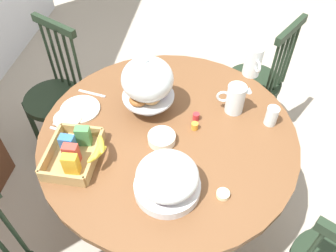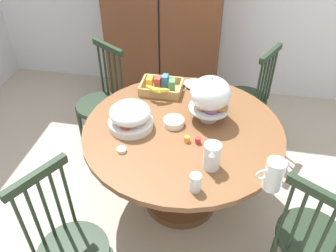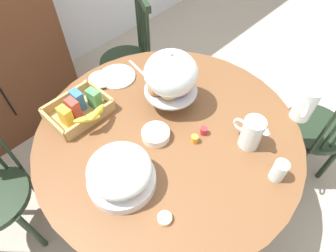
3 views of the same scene
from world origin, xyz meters
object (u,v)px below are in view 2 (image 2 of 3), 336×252
object	(u,v)px
china_plate_small	(194,84)
drinking_glass	(195,183)
butter_dish	(122,150)
windsor_chair_by_cabinet	(309,240)
windsor_chair_facing_door	(247,100)
windsor_chair_far_side	(102,104)
milk_pitcher	(212,157)
orange_juice_pitcher	(273,176)
pastry_stand_with_dome	(210,95)
fruit_platter_covered	(130,116)
windsor_chair_near_window	(71,250)
cereal_basket	(161,87)
cereal_bowl	(174,122)
wooden_armoire	(165,12)
dining_table	(182,148)
china_plate_large	(204,89)

from	to	relation	value
china_plate_small	drinking_glass	world-z (taller)	drinking_glass
drinking_glass	butter_dish	size ratio (longest dim) A/B	1.83
drinking_glass	butter_dish	bearing A→B (deg)	155.10
windsor_chair_by_cabinet	butter_dish	distance (m)	1.22
windsor_chair_facing_door	windsor_chair_far_side	xyz separation A→B (m)	(-1.26, -0.31, 0.00)
windsor_chair_far_side	china_plate_small	size ratio (longest dim) A/B	6.50
windsor_chair_far_side	milk_pitcher	xyz separation A→B (m)	(1.02, -0.88, 0.36)
windsor_chair_facing_door	orange_juice_pitcher	xyz separation A→B (m)	(0.10, -1.29, 0.37)
windsor_chair_far_side	butter_dish	distance (m)	1.02
windsor_chair_far_side	orange_juice_pitcher	bearing A→B (deg)	-35.79
pastry_stand_with_dome	fruit_platter_covered	bearing A→B (deg)	-159.75
drinking_glass	windsor_chair_near_window	bearing A→B (deg)	-153.83
cereal_basket	cereal_bowl	distance (m)	0.42
wooden_armoire	windsor_chair_far_side	distance (m)	1.11
windsor_chair_facing_door	drinking_glass	distance (m)	1.46
milk_pitcher	windsor_chair_far_side	bearing A→B (deg)	139.12
fruit_platter_covered	dining_table	bearing A→B (deg)	8.84
dining_table	drinking_glass	size ratio (longest dim) A/B	12.25
windsor_chair_by_cabinet	windsor_chair_far_side	xyz separation A→B (m)	(-1.62, 1.08, 0.00)
windsor_chair_by_cabinet	drinking_glass	size ratio (longest dim) A/B	8.86
wooden_armoire	drinking_glass	size ratio (longest dim) A/B	17.82
windsor_chair_near_window	china_plate_large	distance (m)	1.50
windsor_chair_near_window	cereal_basket	world-z (taller)	windsor_chair_near_window
windsor_chair_far_side	cereal_basket	bearing A→B (deg)	-14.24
fruit_platter_covered	china_plate_large	xyz separation A→B (m)	(0.43, 0.56, -0.08)
dining_table	cereal_bowl	world-z (taller)	cereal_bowl
pastry_stand_with_dome	cereal_basket	distance (m)	0.50
windsor_chair_near_window	windsor_chair_far_side	world-z (taller)	same
windsor_chair_near_window	china_plate_small	distance (m)	1.50
windsor_chair_facing_door	orange_juice_pitcher	size ratio (longest dim) A/B	5.13
windsor_chair_near_window	drinking_glass	size ratio (longest dim) A/B	8.86
windsor_chair_near_window	china_plate_small	size ratio (longest dim) A/B	6.50
china_plate_large	cereal_bowl	distance (m)	0.51
cereal_basket	dining_table	bearing A→B (deg)	-60.24
milk_pitcher	china_plate_large	world-z (taller)	milk_pitcher
wooden_armoire	china_plate_large	distance (m)	1.09
wooden_armoire	butter_dish	distance (m)	1.77
windsor_chair_far_side	milk_pitcher	distance (m)	1.40
windsor_chair_near_window	cereal_bowl	world-z (taller)	windsor_chair_near_window
wooden_armoire	dining_table	world-z (taller)	wooden_armoire
cereal_bowl	drinking_glass	distance (m)	0.59
windsor_chair_near_window	cereal_basket	bearing A→B (deg)	78.36
windsor_chair_near_window	cereal_bowl	distance (m)	1.01
windsor_chair_facing_door	cereal_basket	world-z (taller)	windsor_chair_facing_door
windsor_chair_by_cabinet	china_plate_small	world-z (taller)	windsor_chair_by_cabinet
china_plate_large	drinking_glass	size ratio (longest dim) A/B	2.00
windsor_chair_by_cabinet	milk_pitcher	world-z (taller)	windsor_chair_by_cabinet
windsor_chair_near_window	milk_pitcher	xyz separation A→B (m)	(0.71, 0.51, 0.36)
windsor_chair_by_cabinet	pastry_stand_with_dome	world-z (taller)	pastry_stand_with_dome
windsor_chair_facing_door	orange_juice_pitcher	distance (m)	1.35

